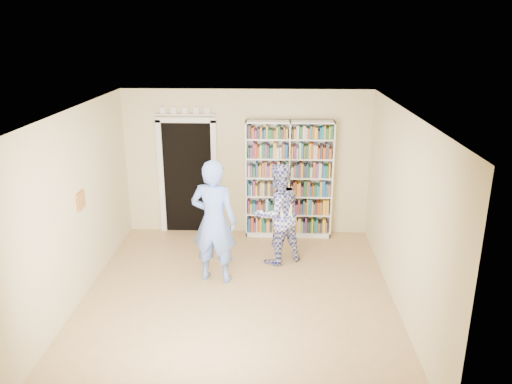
# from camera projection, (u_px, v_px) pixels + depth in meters

# --- Properties ---
(floor) EXTENTS (5.00, 5.00, 0.00)m
(floor) POSITION_uv_depth(u_px,v_px,m) (238.00, 298.00, 7.24)
(floor) COLOR #A88351
(floor) RESTS_ON ground
(ceiling) EXTENTS (5.00, 5.00, 0.00)m
(ceiling) POSITION_uv_depth(u_px,v_px,m) (235.00, 112.00, 6.39)
(ceiling) COLOR white
(ceiling) RESTS_ON wall_back
(wall_back) EXTENTS (4.50, 0.00, 4.50)m
(wall_back) POSITION_uv_depth(u_px,v_px,m) (247.00, 163.00, 9.19)
(wall_back) COLOR beige
(wall_back) RESTS_ON floor
(wall_left) EXTENTS (0.00, 5.00, 5.00)m
(wall_left) POSITION_uv_depth(u_px,v_px,m) (75.00, 209.00, 6.90)
(wall_left) COLOR beige
(wall_left) RESTS_ON floor
(wall_right) EXTENTS (0.00, 5.00, 5.00)m
(wall_right) POSITION_uv_depth(u_px,v_px,m) (403.00, 213.00, 6.74)
(wall_right) COLOR beige
(wall_right) RESTS_ON floor
(bookshelf) EXTENTS (1.58, 0.30, 2.17)m
(bookshelf) POSITION_uv_depth(u_px,v_px,m) (289.00, 179.00, 9.09)
(bookshelf) COLOR white
(bookshelf) RESTS_ON floor
(doorway) EXTENTS (1.10, 0.08, 2.43)m
(doorway) POSITION_uv_depth(u_px,v_px,m) (188.00, 172.00, 9.26)
(doorway) COLOR black
(doorway) RESTS_ON floor
(wall_art) EXTENTS (0.03, 0.25, 0.25)m
(wall_art) POSITION_uv_depth(u_px,v_px,m) (81.00, 200.00, 7.07)
(wall_art) COLOR brown
(wall_art) RESTS_ON wall_left
(man_blue) EXTENTS (0.78, 0.58, 1.93)m
(man_blue) POSITION_uv_depth(u_px,v_px,m) (214.00, 222.00, 7.48)
(man_blue) COLOR #6689E3
(man_blue) RESTS_ON floor
(man_plaid) EXTENTS (1.03, 0.96, 1.69)m
(man_plaid) POSITION_uv_depth(u_px,v_px,m) (278.00, 214.00, 8.11)
(man_plaid) COLOR navy
(man_plaid) RESTS_ON floor
(paper_sheet) EXTENTS (0.19, 0.08, 0.28)m
(paper_sheet) POSITION_uv_depth(u_px,v_px,m) (286.00, 213.00, 7.90)
(paper_sheet) COLOR white
(paper_sheet) RESTS_ON man_plaid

